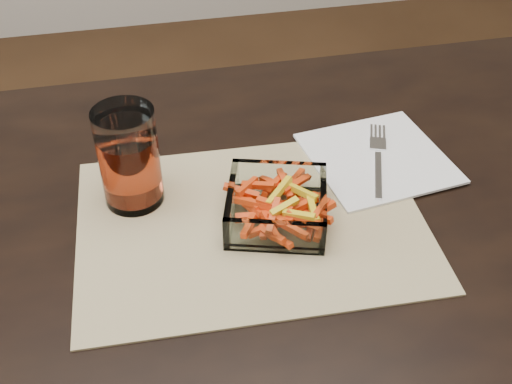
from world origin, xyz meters
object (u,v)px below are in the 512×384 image
glass_bowl (277,208)px  dining_table (240,291)px  tumbler (129,160)px  fork (378,157)px

glass_bowl → dining_table: bearing=-149.2°
glass_bowl → tumbler: size_ratio=1.12×
fork → tumbler: bearing=-158.2°
tumbler → fork: (0.35, 0.01, -0.06)m
dining_table → fork: bearing=28.7°
tumbler → dining_table: bearing=-43.6°
dining_table → glass_bowl: 0.13m
glass_bowl → fork: glass_bowl is taller
dining_table → glass_bowl: bearing=30.8°
glass_bowl → fork: (0.18, 0.09, -0.01)m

